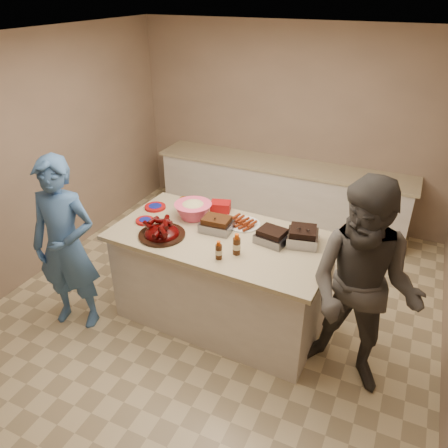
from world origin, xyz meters
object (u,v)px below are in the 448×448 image
at_px(coleslaw_bowl, 193,217).
at_px(plastic_cup, 184,206).
at_px(mustard_bottle, 223,227).
at_px(roasting_pan, 302,244).
at_px(rib_platter, 162,236).
at_px(island, 222,316).
at_px(guest_blue, 81,318).
at_px(bbq_bottle_a, 236,254).
at_px(bbq_bottle_b, 219,259).
at_px(guest_gray, 346,376).

bearing_deg(coleslaw_bowl, plastic_cup, 137.98).
relative_size(mustard_bottle, plastic_cup, 1.07).
distance_m(roasting_pan, plastic_cup, 1.38).
bearing_deg(rib_platter, island, 24.91).
relative_size(roasting_pan, guest_blue, 0.15).
distance_m(bbq_bottle_a, guest_blue, 1.93).
relative_size(island, bbq_bottle_b, 12.04).
xyz_separation_m(coleslaw_bowl, guest_gray, (1.77, -0.48, -1.00)).
bearing_deg(roasting_pan, coleslaw_bowl, 166.40).
bearing_deg(bbq_bottle_a, roasting_pan, 40.44).
bearing_deg(mustard_bottle, island, -69.29).
bearing_deg(island, coleslaw_bowl, 155.91).
xyz_separation_m(island, bbq_bottle_a, (0.25, -0.23, 1.00)).
xyz_separation_m(roasting_pan, bbq_bottle_b, (-0.59, -0.54, 0.00)).
relative_size(mustard_bottle, guest_gray, 0.06).
bearing_deg(mustard_bottle, plastic_cup, 156.07).
relative_size(bbq_bottle_b, plastic_cup, 1.73).
bearing_deg(coleslaw_bowl, island, -26.94).
height_order(coleslaw_bowl, plastic_cup, coleslaw_bowl).
bearing_deg(bbq_bottle_b, guest_gray, 4.86).
bearing_deg(guest_blue, coleslaw_bowl, 29.77).
distance_m(roasting_pan, coleslaw_bowl, 1.15).
distance_m(bbq_bottle_b, mustard_bottle, 0.55).
distance_m(bbq_bottle_b, guest_gray, 1.57).
relative_size(island, bbq_bottle_a, 10.45).
bearing_deg(guest_blue, plastic_cup, 42.55).
relative_size(coleslaw_bowl, mustard_bottle, 3.54).
distance_m(plastic_cup, guest_blue, 1.62).
bearing_deg(coleslaw_bowl, rib_platter, -102.03).
distance_m(rib_platter, bbq_bottle_b, 0.67).
xyz_separation_m(plastic_cup, guest_blue, (-0.72, -1.05, -1.00)).
bearing_deg(guest_blue, mustard_bottle, 18.55).
height_order(bbq_bottle_a, bbq_bottle_b, bbq_bottle_a).
bearing_deg(bbq_bottle_b, mustard_bottle, 110.87).
height_order(roasting_pan, bbq_bottle_a, bbq_bottle_a).
bearing_deg(mustard_bottle, bbq_bottle_b, -69.13).
xyz_separation_m(roasting_pan, coleslaw_bowl, (-1.15, 0.04, 0.00)).
relative_size(roasting_pan, mustard_bottle, 2.53).
xyz_separation_m(roasting_pan, mustard_bottle, (-0.79, -0.03, 0.00)).
height_order(roasting_pan, guest_blue, roasting_pan).
bearing_deg(bbq_bottle_a, plastic_cup, 144.12).
xyz_separation_m(mustard_bottle, plastic_cup, (-0.57, 0.25, 0.00)).
bearing_deg(roasting_pan, rib_platter, -173.35).
xyz_separation_m(island, plastic_cup, (-0.63, 0.40, 1.00)).
bearing_deg(rib_platter, coleslaw_bowl, 77.97).
height_order(coleslaw_bowl, bbq_bottle_b, coleslaw_bowl).
xyz_separation_m(rib_platter, bbq_bottle_a, (0.77, 0.00, 0.00)).
bearing_deg(bbq_bottle_b, coleslaw_bowl, 133.91).
distance_m(roasting_pan, bbq_bottle_a, 0.63).
bearing_deg(guest_blue, bbq_bottle_b, -2.50).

